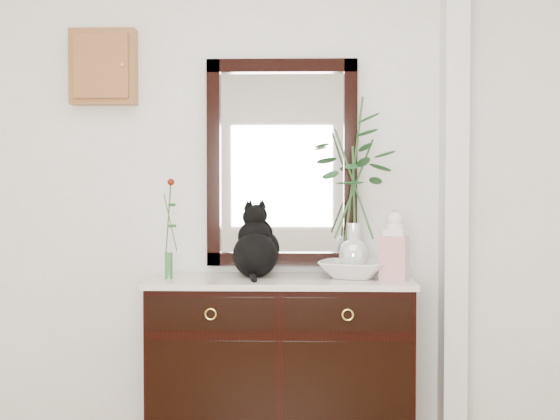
{
  "coord_description": "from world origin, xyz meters",
  "views": [
    {
      "loc": [
        0.22,
        -2.2,
        1.33
      ],
      "look_at": [
        0.1,
        1.63,
        1.2
      ],
      "focal_mm": 50.0,
      "sensor_mm": 36.0,
      "label": 1
    }
  ],
  "objects_px": {
    "cat": "(255,240)",
    "lotus_bowl": "(354,269)",
    "sideboard": "(281,352)",
    "ginger_jar": "(395,245)"
  },
  "relations": [
    {
      "from": "cat",
      "to": "ginger_jar",
      "type": "bearing_deg",
      "value": -16.06
    },
    {
      "from": "ginger_jar",
      "to": "sideboard",
      "type": "bearing_deg",
      "value": 176.17
    },
    {
      "from": "cat",
      "to": "lotus_bowl",
      "type": "relative_size",
      "value": 1.07
    },
    {
      "from": "sideboard",
      "to": "lotus_bowl",
      "type": "distance_m",
      "value": 0.56
    },
    {
      "from": "sideboard",
      "to": "cat",
      "type": "xyz_separation_m",
      "value": [
        -0.13,
        0.07,
        0.56
      ]
    },
    {
      "from": "lotus_bowl",
      "to": "ginger_jar",
      "type": "distance_m",
      "value": 0.25
    },
    {
      "from": "sideboard",
      "to": "ginger_jar",
      "type": "relative_size",
      "value": 3.78
    },
    {
      "from": "sideboard",
      "to": "lotus_bowl",
      "type": "xyz_separation_m",
      "value": [
        0.37,
        0.03,
        0.42
      ]
    },
    {
      "from": "cat",
      "to": "lotus_bowl",
      "type": "xyz_separation_m",
      "value": [
        0.5,
        -0.04,
        -0.14
      ]
    },
    {
      "from": "sideboard",
      "to": "cat",
      "type": "bearing_deg",
      "value": 153.21
    }
  ]
}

